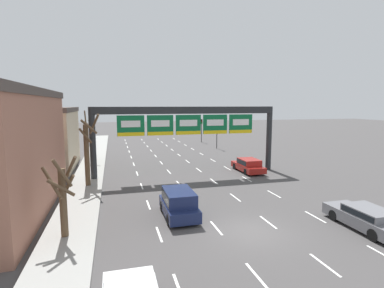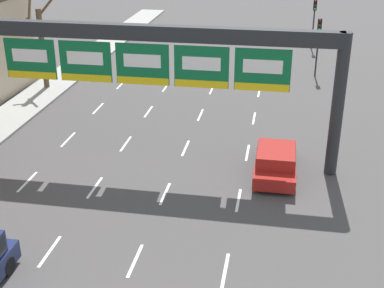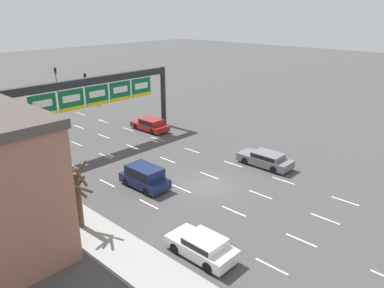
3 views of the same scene
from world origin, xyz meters
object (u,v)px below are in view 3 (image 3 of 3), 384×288
suv_navy (145,176)px  traffic_light_mid_block (86,82)px  car_red (150,124)px  tree_bare_third (12,142)px  car_grey (266,159)px  car_white (202,246)px  tree_bare_second (79,195)px  traffic_light_near_gantry (56,75)px  sign_gantry (95,93)px

suv_navy → traffic_light_mid_block: traffic_light_mid_block is taller
car_red → tree_bare_third: 16.07m
car_grey → tree_bare_third: bearing=140.0°
car_grey → traffic_light_mid_block: size_ratio=1.12×
car_white → tree_bare_second: tree_bare_second is taller
car_white → traffic_light_mid_block: size_ratio=0.94×
car_grey → tree_bare_second: 16.68m
suv_navy → car_grey: bearing=-24.9°
car_grey → tree_bare_third: 20.86m
suv_navy → tree_bare_second: 6.79m
traffic_light_near_gantry → tree_bare_third: size_ratio=0.70×
traffic_light_mid_block → tree_bare_second: (-18.69, -28.88, -0.73)m
traffic_light_mid_block → traffic_light_near_gantry: bearing=90.2°
suv_navy → car_grey: 10.88m
car_grey → car_red: car_red is taller
sign_gantry → car_red: bearing=-4.6°
sign_gantry → suv_navy: size_ratio=4.62×
tree_bare_third → sign_gantry: bearing=14.0°
suv_navy → car_red: 14.39m
sign_gantry → car_grey: 17.56m
suv_navy → tree_bare_second: (-6.46, -1.56, 1.41)m
car_red → tree_bare_second: size_ratio=1.10×
tree_bare_second → car_grey: bearing=-10.5°
car_white → tree_bare_third: tree_bare_third is taller
car_grey → suv_navy: bearing=155.1°
traffic_light_mid_block → car_grey: bearing=-94.3°
traffic_light_mid_block → tree_bare_second: size_ratio=1.01×
tree_bare_third → traffic_light_mid_block: bearing=45.5°
suv_navy → sign_gantry: bearing=73.2°
car_grey → tree_bare_second: bearing=169.5°
car_red → tree_bare_third: (-15.78, -1.81, 2.43)m
traffic_light_mid_block → tree_bare_third: size_ratio=0.70×
sign_gantry → traffic_light_mid_block: 18.65m
sign_gantry → car_red: (6.43, -0.52, -4.54)m
sign_gantry → tree_bare_second: (-9.81, -12.63, -2.92)m
car_grey → car_red: bearing=90.3°
sign_gantry → tree_bare_third: 9.86m
traffic_light_mid_block → tree_bare_second: 34.41m
tree_bare_second → tree_bare_third: tree_bare_third is taller
car_red → traffic_light_mid_block: size_ratio=1.09×
car_white → traffic_light_near_gantry: 47.51m
sign_gantry → tree_bare_second: 16.25m
tree_bare_second → tree_bare_third: (0.46, 10.30, 0.81)m
car_grey → car_red: (-0.08, 15.13, 0.04)m
traffic_light_near_gantry → traffic_light_mid_block: same height
sign_gantry → tree_bare_second: sign_gantry is taller
suv_navy → tree_bare_second: size_ratio=0.94×
traffic_light_mid_block → tree_bare_third: tree_bare_third is taller
tree_bare_second → car_white: bearing=-67.9°
car_grey → car_white: bearing=-161.8°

